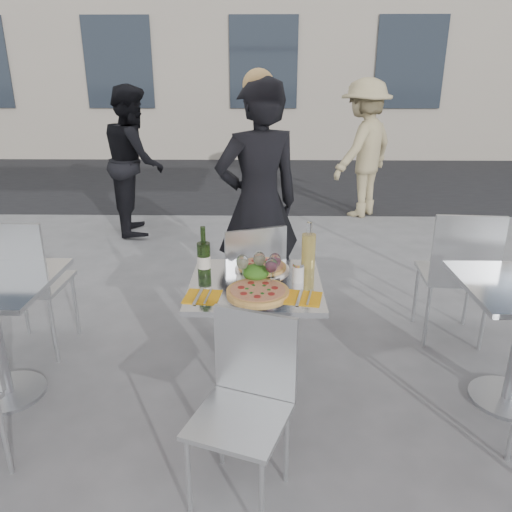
{
  "coord_description": "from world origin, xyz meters",
  "views": [
    {
      "loc": [
        0.05,
        -2.51,
        1.84
      ],
      "look_at": [
        0.0,
        0.15,
        0.85
      ],
      "focal_mm": 35.0,
      "sensor_mm": 36.0,
      "label": 1
    }
  ],
  "objects_px": {
    "salad_plate": "(256,274)",
    "wine_bottle": "(204,258)",
    "sugar_shaker": "(298,273)",
    "napkin_left": "(202,296)",
    "wineglass_red_b": "(275,261)",
    "napkin_right": "(303,298)",
    "main_table": "(256,317)",
    "pizza_near": "(258,291)",
    "wineglass_white_b": "(259,260)",
    "pedestrian_b": "(364,149)",
    "side_chair_lfar": "(23,277)",
    "carafe": "(308,251)",
    "woman_diner": "(258,205)",
    "wineglass_red_a": "(271,266)",
    "chair_far": "(250,277)",
    "side_chair_rfar": "(458,267)",
    "chair_near": "(247,393)",
    "wineglass_white_a": "(242,263)",
    "pizza_far": "(262,268)",
    "pedestrian_a": "(134,161)"
  },
  "relations": [
    {
      "from": "pedestrian_b",
      "to": "napkin_left",
      "type": "bearing_deg",
      "value": 20.04
    },
    {
      "from": "side_chair_lfar",
      "to": "pizza_near",
      "type": "height_order",
      "value": "side_chair_lfar"
    },
    {
      "from": "sugar_shaker",
      "to": "napkin_left",
      "type": "distance_m",
      "value": 0.55
    },
    {
      "from": "woman_diner",
      "to": "salad_plate",
      "type": "distance_m",
      "value": 1.05
    },
    {
      "from": "sugar_shaker",
      "to": "pizza_near",
      "type": "bearing_deg",
      "value": -144.31
    },
    {
      "from": "side_chair_rfar",
      "to": "wineglass_red_a",
      "type": "relative_size",
      "value": 6.22
    },
    {
      "from": "wineglass_red_b",
      "to": "salad_plate",
      "type": "bearing_deg",
      "value": 179.8
    },
    {
      "from": "pizza_far",
      "to": "wineglass_red_a",
      "type": "distance_m",
      "value": 0.24
    },
    {
      "from": "pizza_near",
      "to": "wineglass_red_a",
      "type": "relative_size",
      "value": 2.09
    },
    {
      "from": "main_table",
      "to": "wineglass_white_a",
      "type": "height_order",
      "value": "wineglass_white_a"
    },
    {
      "from": "pizza_near",
      "to": "pedestrian_b",
      "type": "bearing_deg",
      "value": 72.72
    },
    {
      "from": "main_table",
      "to": "wineglass_red_a",
      "type": "bearing_deg",
      "value": -20.11
    },
    {
      "from": "napkin_right",
      "to": "chair_near",
      "type": "bearing_deg",
      "value": -109.1
    },
    {
      "from": "pedestrian_b",
      "to": "salad_plate",
      "type": "bearing_deg",
      "value": 22.36
    },
    {
      "from": "chair_far",
      "to": "napkin_left",
      "type": "height_order",
      "value": "chair_far"
    },
    {
      "from": "pizza_near",
      "to": "wine_bottle",
      "type": "distance_m",
      "value": 0.39
    },
    {
      "from": "main_table",
      "to": "side_chair_rfar",
      "type": "bearing_deg",
      "value": 26.24
    },
    {
      "from": "pizza_near",
      "to": "napkin_right",
      "type": "distance_m",
      "value": 0.24
    },
    {
      "from": "chair_far",
      "to": "napkin_left",
      "type": "xyz_separation_m",
      "value": [
        -0.22,
        -0.78,
        0.21
      ]
    },
    {
      "from": "chair_far",
      "to": "salad_plate",
      "type": "height_order",
      "value": "chair_far"
    },
    {
      "from": "chair_near",
      "to": "pizza_far",
      "type": "bearing_deg",
      "value": 105.6
    },
    {
      "from": "pedestrian_b",
      "to": "carafe",
      "type": "xyz_separation_m",
      "value": [
        -1.03,
        -3.91,
        -0.02
      ]
    },
    {
      "from": "salad_plate",
      "to": "wine_bottle",
      "type": "xyz_separation_m",
      "value": [
        -0.29,
        0.04,
        0.08
      ]
    },
    {
      "from": "side_chair_rfar",
      "to": "pizza_far",
      "type": "height_order",
      "value": "side_chair_rfar"
    },
    {
      "from": "chair_far",
      "to": "woman_diner",
      "type": "bearing_deg",
      "value": -116.39
    },
    {
      "from": "sugar_shaker",
      "to": "napkin_right",
      "type": "height_order",
      "value": "sugar_shaker"
    },
    {
      "from": "wine_bottle",
      "to": "salad_plate",
      "type": "bearing_deg",
      "value": -7.37
    },
    {
      "from": "side_chair_rfar",
      "to": "pizza_far",
      "type": "xyz_separation_m",
      "value": [
        -1.34,
        -0.49,
        0.19
      ]
    },
    {
      "from": "side_chair_lfar",
      "to": "salad_plate",
      "type": "bearing_deg",
      "value": 165.85
    },
    {
      "from": "side_chair_rfar",
      "to": "napkin_left",
      "type": "xyz_separation_m",
      "value": [
        -1.65,
        -0.87,
        0.17
      ]
    },
    {
      "from": "main_table",
      "to": "chair_near",
      "type": "relative_size",
      "value": 0.87
    },
    {
      "from": "side_chair_lfar",
      "to": "napkin_right",
      "type": "xyz_separation_m",
      "value": [
        1.77,
        -0.65,
        0.17
      ]
    },
    {
      "from": "main_table",
      "to": "salad_plate",
      "type": "height_order",
      "value": "salad_plate"
    },
    {
      "from": "wine_bottle",
      "to": "napkin_left",
      "type": "bearing_deg",
      "value": -85.97
    },
    {
      "from": "wineglass_red_b",
      "to": "napkin_right",
      "type": "bearing_deg",
      "value": -59.02
    },
    {
      "from": "pedestrian_a",
      "to": "wineglass_white_b",
      "type": "xyz_separation_m",
      "value": [
        1.5,
        -3.24,
        0.0
      ]
    },
    {
      "from": "main_table",
      "to": "salad_plate",
      "type": "relative_size",
      "value": 3.41
    },
    {
      "from": "main_table",
      "to": "sugar_shaker",
      "type": "relative_size",
      "value": 7.01
    },
    {
      "from": "chair_near",
      "to": "wineglass_red_b",
      "type": "distance_m",
      "value": 0.8
    },
    {
      "from": "wineglass_white_a",
      "to": "wineglass_red_a",
      "type": "xyz_separation_m",
      "value": [
        0.16,
        -0.05,
        0.0
      ]
    },
    {
      "from": "main_table",
      "to": "carafe",
      "type": "relative_size",
      "value": 2.59
    },
    {
      "from": "pizza_near",
      "to": "napkin_right",
      "type": "relative_size",
      "value": 1.56
    },
    {
      "from": "wineglass_white_a",
      "to": "napkin_left",
      "type": "relative_size",
      "value": 0.79
    },
    {
      "from": "pedestrian_a",
      "to": "napkin_left",
      "type": "xyz_separation_m",
      "value": [
        1.21,
        -3.5,
        -0.1
      ]
    },
    {
      "from": "carafe",
      "to": "side_chair_rfar",
      "type": "bearing_deg",
      "value": 24.65
    },
    {
      "from": "wineglass_white_b",
      "to": "wineglass_red_b",
      "type": "relative_size",
      "value": 1.0
    },
    {
      "from": "wineglass_red_a",
      "to": "wineglass_red_b",
      "type": "bearing_deg",
      "value": 74.68
    },
    {
      "from": "chair_far",
      "to": "pedestrian_a",
      "type": "distance_m",
      "value": 3.09
    },
    {
      "from": "side_chair_lfar",
      "to": "wine_bottle",
      "type": "distance_m",
      "value": 1.32
    },
    {
      "from": "wineglass_red_a",
      "to": "napkin_left",
      "type": "bearing_deg",
      "value": -156.01
    }
  ]
}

